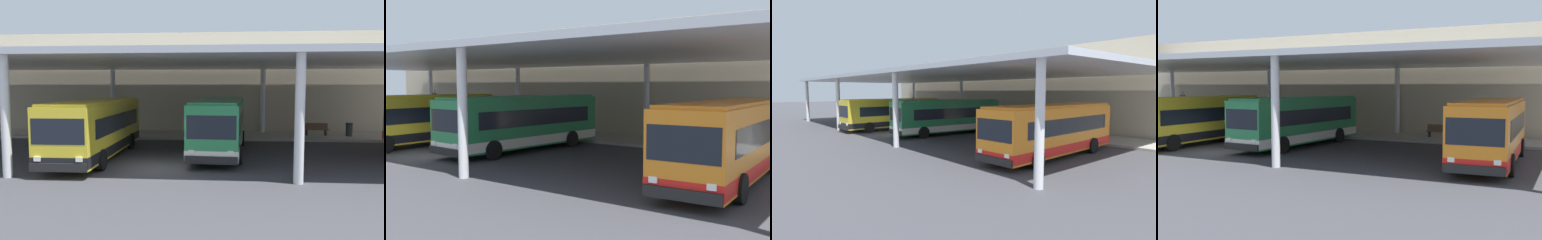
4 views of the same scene
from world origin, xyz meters
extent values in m
plane|color=#3D3D42|center=(0.00, 0.00, 0.00)|extent=(200.00, 200.00, 0.00)
cube|color=#A39E93|center=(0.00, 11.75, 0.09)|extent=(42.00, 4.50, 0.18)
cube|color=#C1B293|center=(0.00, 15.00, 4.16)|extent=(48.00, 1.60, 8.33)
cube|color=silver|center=(0.00, 5.50, 5.40)|extent=(40.00, 17.00, 0.30)
cylinder|color=silver|center=(-6.17, -2.50, 2.62)|extent=(0.40, 0.40, 5.25)
cylinder|color=silver|center=(-6.17, 13.50, 2.62)|extent=(0.40, 0.40, 5.25)
cylinder|color=silver|center=(6.17, -2.50, 2.62)|extent=(0.40, 0.40, 5.25)
cylinder|color=silver|center=(6.17, 13.50, 2.62)|extent=(0.40, 0.40, 5.25)
cube|color=yellow|center=(-3.83, 2.37, 1.70)|extent=(2.68, 10.44, 2.70)
cube|color=black|center=(-3.83, 2.37, 0.70)|extent=(2.70, 10.46, 0.50)
cube|color=black|center=(-3.83, 2.52, 2.00)|extent=(2.69, 8.57, 0.90)
cube|color=black|center=(-3.74, -2.78, 2.05)|extent=(2.30, 0.16, 1.10)
cube|color=black|center=(-3.74, -2.87, 0.55)|extent=(2.45, 0.20, 0.36)
cube|color=yellow|center=(-3.83, 2.37, 3.11)|extent=(2.47, 10.02, 0.12)
cube|color=yellow|center=(-3.74, -2.75, 2.87)|extent=(1.75, 0.15, 0.28)
cube|color=white|center=(-4.64, -2.88, 0.90)|extent=(0.28, 0.08, 0.20)
cube|color=white|center=(-2.84, -2.84, 0.90)|extent=(0.28, 0.08, 0.20)
cylinder|color=black|center=(-5.00, -0.88, 0.50)|extent=(0.30, 1.00, 1.00)
cylinder|color=black|center=(-2.55, -0.83, 0.50)|extent=(0.30, 1.00, 1.00)
cylinder|color=black|center=(-5.10, 5.21, 0.50)|extent=(0.30, 1.00, 1.00)
cylinder|color=black|center=(-2.66, 5.25, 0.50)|extent=(0.30, 1.00, 1.00)
cube|color=#28844C|center=(2.89, 4.51, 1.70)|extent=(3.16, 10.54, 2.70)
cube|color=white|center=(2.89, 4.51, 0.70)|extent=(3.18, 10.56, 0.50)
cube|color=black|center=(2.90, 4.66, 2.00)|extent=(3.08, 8.67, 0.90)
cube|color=black|center=(2.56, -0.63, 2.05)|extent=(2.30, 0.27, 1.10)
cube|color=black|center=(2.55, -0.72, 0.55)|extent=(2.46, 0.32, 0.36)
cube|color=#2A8B50|center=(2.89, 4.51, 3.11)|extent=(2.94, 10.11, 0.12)
cube|color=yellow|center=(2.56, -0.60, 2.87)|extent=(1.75, 0.23, 0.28)
cube|color=white|center=(1.65, -0.65, 0.90)|extent=(0.28, 0.10, 0.20)
cube|color=white|center=(3.45, -0.76, 0.90)|extent=(0.28, 0.10, 0.20)
cylinder|color=black|center=(1.46, 1.37, 0.50)|extent=(0.34, 1.02, 1.00)
cylinder|color=black|center=(3.90, 1.22, 0.50)|extent=(0.34, 1.02, 1.00)
cylinder|color=black|center=(1.85, 7.45, 0.50)|extent=(0.34, 1.02, 1.00)
cylinder|color=black|center=(4.29, 7.29, 0.50)|extent=(0.34, 1.02, 1.00)
cube|color=brown|center=(10.04, 11.75, 0.63)|extent=(1.80, 0.44, 0.08)
cube|color=brown|center=(10.04, 11.95, 0.88)|extent=(1.80, 0.06, 0.44)
cube|color=#2D2D33|center=(9.34, 11.75, 0.41)|extent=(0.10, 0.36, 0.45)
cube|color=#2D2D33|center=(10.74, 11.75, 0.41)|extent=(0.10, 0.36, 0.45)
cylinder|color=#33383D|center=(12.39, 11.46, 0.63)|extent=(0.48, 0.48, 0.90)
cylinder|color=black|center=(12.39, 11.46, 1.12)|extent=(0.52, 0.52, 0.08)
cylinder|color=#B2B2B7|center=(-14.33, 10.95, 1.78)|extent=(0.12, 0.12, 3.20)
cube|color=#B22323|center=(-14.33, 10.93, 2.16)|extent=(0.70, 0.04, 1.80)
camera|label=1|loc=(3.23, -18.34, 3.97)|focal=36.51mm
camera|label=2|loc=(20.39, -14.03, 3.79)|focal=41.11mm
camera|label=3|loc=(26.15, -12.78, 3.98)|focal=29.22mm
camera|label=4|loc=(18.98, -19.97, 3.85)|focal=42.49mm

